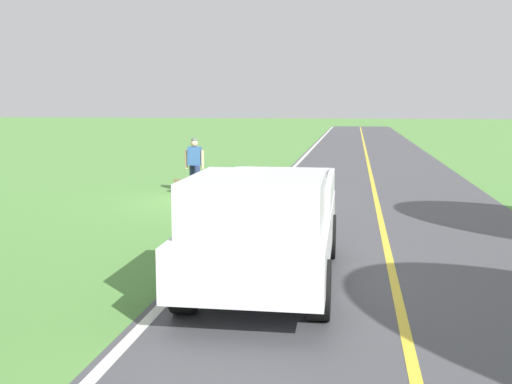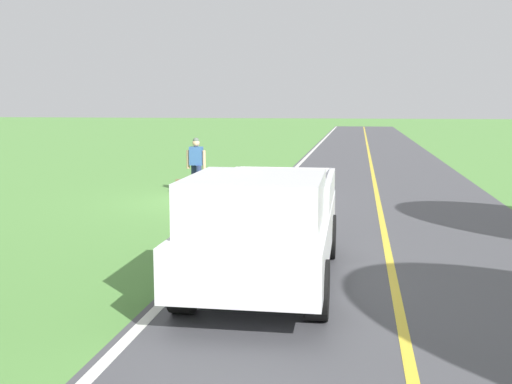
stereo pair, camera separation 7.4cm
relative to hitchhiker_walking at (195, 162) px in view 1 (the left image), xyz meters
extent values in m
plane|color=#568E42|center=(-1.14, 1.46, -0.98)|extent=(200.00, 200.00, 0.00)
cube|color=#47474C|center=(-5.64, 1.46, -0.98)|extent=(6.95, 120.00, 0.00)
cube|color=silver|center=(-2.35, 1.46, -0.98)|extent=(0.16, 117.60, 0.00)
cube|color=gold|center=(-5.64, 1.46, -0.98)|extent=(0.14, 117.60, 0.00)
cylinder|color=navy|center=(-0.11, 0.15, -0.54)|extent=(0.18, 0.18, 0.88)
cylinder|color=navy|center=(0.11, -0.09, -0.54)|extent=(0.18, 0.18, 0.88)
cube|color=#335999|center=(0.00, 0.03, 0.19)|extent=(0.40, 0.26, 0.58)
sphere|color=tan|center=(0.00, 0.03, 0.59)|extent=(0.23, 0.23, 0.23)
sphere|color=#4C564C|center=(0.00, 0.03, 0.67)|extent=(0.20, 0.20, 0.20)
cube|color=#591E19|center=(0.00, -0.17, 0.22)|extent=(0.32, 0.20, 0.44)
cylinder|color=tan|center=(-0.26, 0.05, 0.08)|extent=(0.10, 0.10, 0.58)
cylinder|color=tan|center=(0.26, 0.05, 0.08)|extent=(0.10, 0.10, 0.58)
cube|color=brown|center=(0.42, 0.08, -0.77)|extent=(0.46, 0.20, 0.42)
cube|color=silver|center=(-3.63, 9.32, -0.23)|extent=(2.06, 5.42, 0.70)
cube|color=silver|center=(-3.65, 10.50, 0.48)|extent=(1.86, 2.18, 0.72)
cube|color=black|center=(-3.65, 10.50, 0.55)|extent=(1.69, 1.31, 0.43)
cube|color=silver|center=(-4.56, 8.23, 0.34)|extent=(0.13, 3.02, 0.45)
cube|color=silver|center=(-2.68, 8.25, 0.34)|extent=(0.13, 3.02, 0.45)
cube|color=silver|center=(-3.61, 6.72, 0.34)|extent=(1.84, 0.12, 0.45)
cylinder|color=black|center=(-4.55, 11.06, -0.58)|extent=(0.31, 0.80, 0.80)
cylinder|color=black|center=(-2.75, 11.08, -0.58)|extent=(0.31, 0.80, 0.80)
cylinder|color=black|center=(-4.52, 7.76, -0.58)|extent=(0.31, 0.80, 0.80)
cylinder|color=black|center=(-2.72, 7.78, -0.58)|extent=(0.31, 0.80, 0.80)
camera|label=1|loc=(-4.96, 18.89, 1.83)|focal=43.37mm
camera|label=2|loc=(-5.04, 18.88, 1.83)|focal=43.37mm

